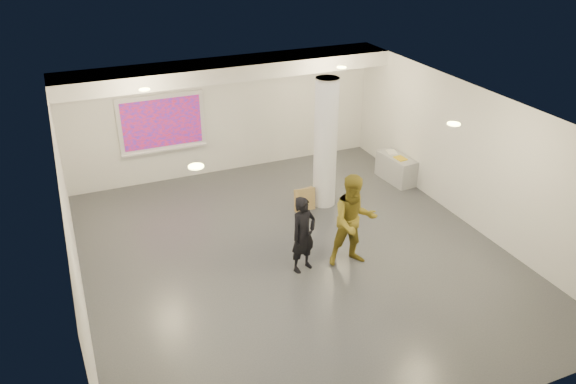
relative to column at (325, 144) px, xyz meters
name	(u,v)px	position (x,y,z in m)	size (l,w,h in m)	color
floor	(296,256)	(-1.50, -1.80, -1.50)	(8.00, 9.00, 0.01)	#3A3D42
ceiling	(297,113)	(-1.50, -1.80, 1.50)	(8.00, 9.00, 0.01)	silver
wall_back	(225,115)	(-1.50, 2.70, 0.00)	(8.00, 0.01, 3.00)	silver
wall_front	(446,343)	(-1.50, -6.30, 0.00)	(8.00, 0.01, 3.00)	silver
wall_left	(71,232)	(-5.50, -1.80, 0.00)	(0.01, 9.00, 3.00)	silver
wall_right	(469,156)	(2.50, -1.80, 0.00)	(0.01, 9.00, 3.00)	silver
soffit_band	(229,69)	(-1.50, 2.15, 1.32)	(8.00, 1.10, 0.36)	silver
downlight_nw	(144,90)	(-3.70, 0.70, 1.48)	(0.22, 0.22, 0.02)	#F2ED7C
downlight_ne	(341,67)	(0.70, 0.70, 1.48)	(0.22, 0.22, 0.02)	#F2ED7C
downlight_sw	(196,166)	(-3.70, -3.30, 1.48)	(0.22, 0.22, 0.02)	#F2ED7C
downlight_se	(454,124)	(0.70, -3.30, 1.48)	(0.22, 0.22, 0.02)	#F2ED7C
column	(325,144)	(0.00, 0.00, 0.00)	(0.52, 0.52, 3.00)	white
projection_screen	(162,124)	(-3.10, 2.65, 0.03)	(2.10, 0.13, 1.42)	white
credenza	(396,168)	(2.22, 0.40, -1.17)	(0.47, 1.13, 0.66)	#97999C
papers_stack	(392,152)	(2.23, 0.68, -0.83)	(0.24, 0.30, 0.02)	white
postit_pad	(400,158)	(2.21, 0.24, -0.82)	(0.22, 0.30, 0.03)	gold
cardboard_back	(305,200)	(-0.55, -0.12, -1.23)	(0.49, 0.04, 0.53)	#A08148
cardboard_front	(304,199)	(-0.55, -0.10, -1.24)	(0.47, 0.05, 0.52)	#A08148
woman	(303,235)	(-1.55, -2.24, -0.74)	(0.56, 0.37, 1.53)	black
man	(354,221)	(-0.58, -2.41, -0.57)	(0.90, 0.71, 1.86)	olive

